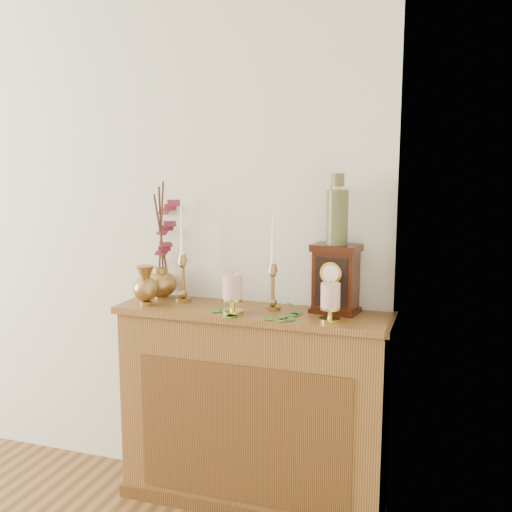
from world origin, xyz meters
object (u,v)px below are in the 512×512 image
(ginger_jar, at_px, (166,245))
(candlestick_center, at_px, (273,279))
(candlestick_left, at_px, (183,270))
(bud_vase, at_px, (145,286))
(ceramic_vase, at_px, (337,213))
(mantel_clock, at_px, (336,279))

(ginger_jar, bearing_deg, candlestick_center, -8.14)
(candlestick_center, bearing_deg, candlestick_left, 177.88)
(bud_vase, relative_size, ceramic_vase, 0.61)
(bud_vase, bearing_deg, candlestick_center, 10.67)
(bud_vase, bearing_deg, ginger_jar, 86.85)
(mantel_clock, height_order, ceramic_vase, ceramic_vase)
(mantel_clock, xyz_separation_m, ceramic_vase, (0.00, 0.00, 0.29))
(candlestick_left, bearing_deg, ceramic_vase, 2.48)
(candlestick_center, height_order, bud_vase, candlestick_center)
(bud_vase, bearing_deg, candlestick_left, 44.26)
(ginger_jar, bearing_deg, mantel_clock, -2.45)
(ginger_jar, bearing_deg, bud_vase, -93.15)
(bud_vase, xyz_separation_m, ginger_jar, (0.01, 0.19, 0.16))
(ginger_jar, bearing_deg, candlestick_left, -28.64)
(ceramic_vase, bearing_deg, mantel_clock, -97.79)
(candlestick_center, xyz_separation_m, mantel_clock, (0.27, 0.04, 0.01))
(ginger_jar, relative_size, mantel_clock, 1.87)
(bud_vase, xyz_separation_m, ceramic_vase, (0.84, 0.16, 0.34))
(ginger_jar, height_order, ceramic_vase, ceramic_vase)
(candlestick_left, bearing_deg, bud_vase, -135.74)
(candlestick_left, bearing_deg, ginger_jar, 151.36)
(candlestick_center, relative_size, mantel_clock, 1.41)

